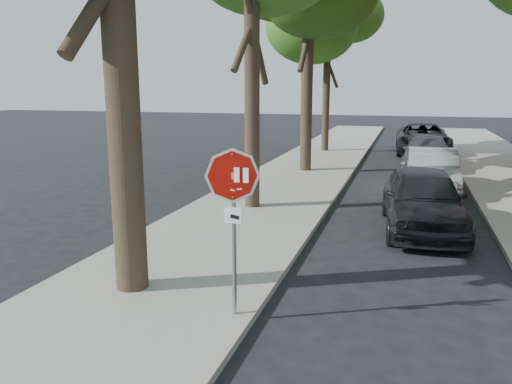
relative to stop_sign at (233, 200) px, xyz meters
The scene contains 10 objects.
ground 2.07m from the stop_sign, ahead, with size 120.00×120.00×0.00m, color black.
sidewalk_left 12.31m from the stop_sign, 98.51° to the left, with size 4.00×55.00×0.12m, color gray.
curb_left 12.17m from the stop_sign, 88.81° to the left, with size 0.12×55.00×0.13m, color #9E9384.
curb_right 13.03m from the stop_sign, 68.86° to the left, with size 0.12×55.00×0.13m, color #9E9384.
stop_sign is the anchor object (origin of this frame).
tree_far 21.88m from the stop_sign, 95.46° to the left, with size 5.29×4.91×9.33m.
car_a 7.00m from the stop_sign, 65.24° to the left, with size 1.90×4.73×1.61m, color black.
car_b 11.75m from the stop_sign, 73.60° to the left, with size 1.59×4.56×1.50m, color #AFB2B7.
car_c 16.66m from the stop_sign, 78.55° to the left, with size 2.03×5.00×1.45m, color #46464A.
car_d 22.31m from the stop_sign, 81.69° to the left, with size 2.73×5.93×1.65m, color black.
Camera 1 is at (1.72, -6.83, 3.59)m, focal length 35.00 mm.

